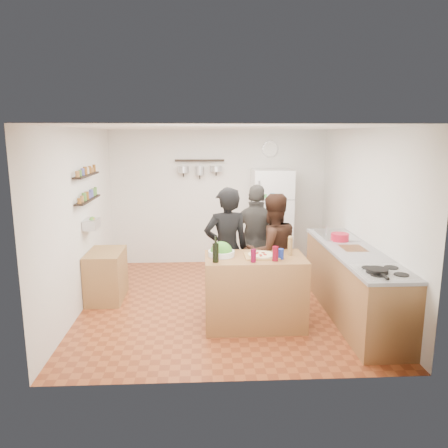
{
  "coord_description": "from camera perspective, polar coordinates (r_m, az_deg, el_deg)",
  "views": [
    {
      "loc": [
        -0.31,
        -6.02,
        2.39
      ],
      "look_at": [
        0.0,
        0.1,
        1.15
      ],
      "focal_mm": 35.0,
      "sensor_mm": 36.0,
      "label": 1
    }
  ],
  "objects": [
    {
      "name": "room_shell",
      "position": [
        6.52,
        -0.13,
        1.36
      ],
      "size": [
        4.2,
        4.2,
        4.2
      ],
      "color": "brown",
      "rests_on": "ground"
    },
    {
      "name": "prep_island",
      "position": [
        5.62,
        4.01,
        -8.73
      ],
      "size": [
        1.25,
        0.72,
        0.91
      ],
      "primitive_type": "cube",
      "color": "brown",
      "rests_on": "floor"
    },
    {
      "name": "pizza_board",
      "position": [
        5.47,
        4.94,
        -4.21
      ],
      "size": [
        0.42,
        0.34,
        0.02
      ],
      "primitive_type": "cube",
      "color": "olive",
      "rests_on": "prep_island"
    },
    {
      "name": "pizza",
      "position": [
        5.47,
        4.94,
        -4.01
      ],
      "size": [
        0.34,
        0.34,
        0.02
      ],
      "primitive_type": "cylinder",
      "color": "beige",
      "rests_on": "pizza_board"
    },
    {
      "name": "salad_bowl",
      "position": [
        5.49,
        -0.35,
        -3.86
      ],
      "size": [
        0.33,
        0.33,
        0.07
      ],
      "primitive_type": "cylinder",
      "color": "silver",
      "rests_on": "prep_island"
    },
    {
      "name": "wine_bottle",
      "position": [
        5.2,
        -1.1,
        -3.8
      ],
      "size": [
        0.08,
        0.08,
        0.23
      ],
      "primitive_type": "cylinder",
      "color": "black",
      "rests_on": "prep_island"
    },
    {
      "name": "wine_glass_near",
      "position": [
        5.23,
        3.86,
        -4.15
      ],
      "size": [
        0.06,
        0.06,
        0.16
      ],
      "primitive_type": "cylinder",
      "color": "#540720",
      "rests_on": "prep_island"
    },
    {
      "name": "wine_glass_far",
      "position": [
        5.3,
        6.72,
        -3.87
      ],
      "size": [
        0.07,
        0.07,
        0.18
      ],
      "primitive_type": "cylinder",
      "color": "#5F0817",
      "rests_on": "prep_island"
    },
    {
      "name": "pepper_mill",
      "position": [
        5.58,
        8.63,
        -3.04
      ],
      "size": [
        0.06,
        0.06,
        0.2
      ],
      "primitive_type": "cylinder",
      "color": "olive",
      "rests_on": "prep_island"
    },
    {
      "name": "salt_canister",
      "position": [
        5.4,
        7.41,
        -3.9
      ],
      "size": [
        0.08,
        0.08,
        0.13
      ],
      "primitive_type": "cylinder",
      "color": "navy",
      "rests_on": "prep_island"
    },
    {
      "name": "person_left",
      "position": [
        5.99,
        0.33,
        -3.35
      ],
      "size": [
        0.7,
        0.54,
        1.72
      ],
      "primitive_type": "imported",
      "rotation": [
        0.0,
        0.0,
        3.37
      ],
      "color": "black",
      "rests_on": "floor"
    },
    {
      "name": "person_center",
      "position": [
        6.06,
        6.26,
        -3.69
      ],
      "size": [
        0.94,
        0.82,
        1.63
      ],
      "primitive_type": "imported",
      "rotation": [
        0.0,
        0.0,
        3.43
      ],
      "color": "black",
      "rests_on": "floor"
    },
    {
      "name": "person_back",
      "position": [
        6.51,
        4.34,
        -2.29
      ],
      "size": [
        1.06,
        0.63,
        1.7
      ],
      "primitive_type": "imported",
      "rotation": [
        0.0,
        0.0,
        2.91
      ],
      "color": "#312E2B",
      "rests_on": "floor"
    },
    {
      "name": "counter_run",
      "position": [
        6.15,
        16.5,
        -7.46
      ],
      "size": [
        0.63,
        2.63,
        0.9
      ],
      "primitive_type": "cube",
      "color": "#9E7042",
      "rests_on": "floor"
    },
    {
      "name": "stove_top",
      "position": [
        5.17,
        20.24,
        -5.95
      ],
      "size": [
        0.6,
        0.62,
        0.02
      ],
      "primitive_type": "cube",
      "color": "white",
      "rests_on": "counter_run"
    },
    {
      "name": "skillet",
      "position": [
        5.09,
        19.37,
        -5.76
      ],
      "size": [
        0.24,
        0.24,
        0.05
      ],
      "primitive_type": "cylinder",
      "color": "black",
      "rests_on": "stove_top"
    },
    {
      "name": "sink",
      "position": [
        6.8,
        14.38,
        -1.46
      ],
      "size": [
        0.5,
        0.8,
        0.03
      ],
      "primitive_type": "cube",
      "color": "silver",
      "rests_on": "counter_run"
    },
    {
      "name": "cutting_board",
      "position": [
        6.09,
        16.5,
        -3.13
      ],
      "size": [
        0.3,
        0.4,
        0.02
      ],
      "primitive_type": "cube",
      "color": "brown",
      "rests_on": "counter_run"
    },
    {
      "name": "red_bowl",
      "position": [
        6.45,
        14.89,
        -1.66
      ],
      "size": [
        0.25,
        0.25,
        0.11
      ],
      "primitive_type": "cylinder",
      "color": "red",
      "rests_on": "counter_run"
    },
    {
      "name": "fridge",
      "position": [
        8.02,
        6.2,
        0.66
      ],
      "size": [
        0.7,
        0.68,
        1.8
      ],
      "primitive_type": "cube",
      "color": "white",
      "rests_on": "floor"
    },
    {
      "name": "wall_clock",
      "position": [
        8.2,
        6.03,
        9.7
      ],
      "size": [
        0.3,
        0.03,
        0.3
      ],
      "primitive_type": "cylinder",
      "rotation": [
        1.57,
        0.0,
        0.0
      ],
      "color": "silver",
      "rests_on": "back_wall"
    },
    {
      "name": "spice_shelf_lower",
      "position": [
        6.49,
        -17.34,
        3.03
      ],
      "size": [
        0.12,
        1.0,
        0.02
      ],
      "primitive_type": "cube",
      "color": "black",
      "rests_on": "left_wall"
    },
    {
      "name": "spice_shelf_upper",
      "position": [
        6.46,
        -17.52,
        6.11
      ],
      "size": [
        0.12,
        1.0,
        0.02
      ],
      "primitive_type": "cube",
      "color": "black",
      "rests_on": "left_wall"
    },
    {
      "name": "produce_basket",
      "position": [
        6.54,
        -16.9,
        0.01
      ],
      "size": [
        0.18,
        0.35,
        0.14
      ],
      "primitive_type": "cube",
      "color": "silver",
      "rests_on": "left_wall"
    },
    {
      "name": "side_table",
      "position": [
        6.73,
        -15.12,
        -6.49
      ],
      "size": [
        0.5,
        0.8,
        0.73
      ],
      "primitive_type": "cube",
      "color": "#A87846",
      "rests_on": "floor"
    },
    {
      "name": "pot_rack",
      "position": [
        8.04,
        -3.2,
        8.28
      ],
      "size": [
        0.9,
        0.04,
        0.04
      ],
      "primitive_type": "cube",
      "color": "black",
      "rests_on": "back_wall"
    }
  ]
}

